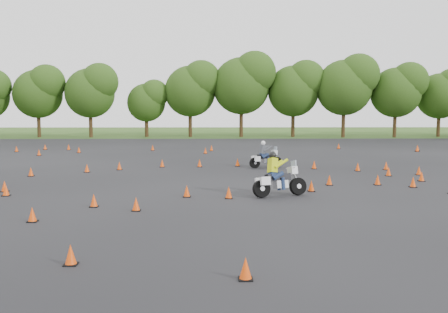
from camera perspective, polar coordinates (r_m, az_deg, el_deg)
name	(u,v)px	position (r m, az deg, el deg)	size (l,w,h in m)	color
ground	(226,195)	(20.36, 0.20, -4.47)	(140.00, 140.00, 0.00)	#2D5119
asphalt_pad	(223,175)	(26.29, -0.08, -2.16)	(62.00, 62.00, 0.00)	black
treeline	(249,97)	(55.18, 2.92, 6.84)	(86.66, 32.51, 10.75)	#274313
traffic_cones	(206,171)	(26.14, -2.06, -1.72)	(36.38, 33.03, 0.45)	#E64509
rider_grey	(266,154)	(29.67, 4.81, 0.26)	(2.08, 0.64, 1.60)	#43454B
rider_yellow	(281,174)	(20.02, 6.52, -2.04)	(2.35, 0.72, 1.81)	#BDCC12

